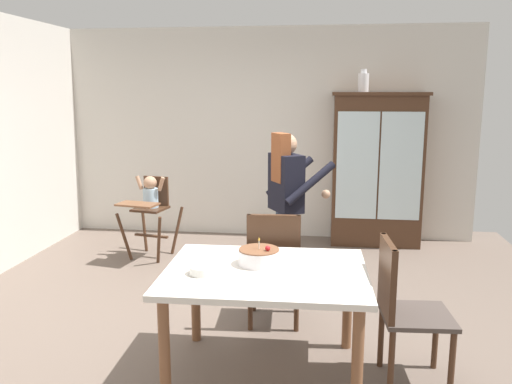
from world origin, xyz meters
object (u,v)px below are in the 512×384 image
(adult_person, at_px, (287,195))
(china_cabinet, at_px, (377,169))
(dining_chair_far_side, at_px, (274,261))
(serving_bowl, at_px, (202,270))
(dining_chair_right_end, at_px, (401,302))
(birthday_cake, at_px, (259,256))
(ceramic_vase, at_px, (363,82))
(high_chair_with_toddler, at_px, (150,202))
(dining_table, at_px, (266,283))

(adult_person, bearing_deg, china_cabinet, -58.55)
(adult_person, relative_size, dining_chair_far_side, 1.59)
(serving_bowl, distance_m, dining_chair_right_end, 1.30)
(serving_bowl, bearing_deg, birthday_cake, 34.95)
(adult_person, distance_m, serving_bowl, 1.60)
(adult_person, bearing_deg, ceramic_vase, -53.34)
(high_chair_with_toddler, distance_m, serving_bowl, 2.77)
(china_cabinet, height_order, birthday_cake, china_cabinet)
(ceramic_vase, relative_size, dining_chair_right_end, 0.28)
(adult_person, distance_m, birthday_cake, 1.31)
(china_cabinet, bearing_deg, dining_table, -107.31)
(china_cabinet, bearing_deg, ceramic_vase, 178.96)
(serving_bowl, bearing_deg, china_cabinet, 67.38)
(high_chair_with_toddler, distance_m, dining_chair_right_end, 3.42)
(high_chair_with_toddler, bearing_deg, serving_bowl, -53.58)
(dining_chair_right_end, bearing_deg, china_cabinet, -6.17)
(adult_person, height_order, serving_bowl, adult_person)
(china_cabinet, distance_m, dining_chair_right_end, 3.26)
(birthday_cake, bearing_deg, china_cabinet, 71.19)
(adult_person, xyz_separation_m, dining_chair_right_end, (0.85, -1.39, -0.41))
(china_cabinet, xyz_separation_m, ceramic_vase, (-0.20, 0.00, 1.06))
(dining_table, xyz_separation_m, dining_chair_right_end, (0.88, 0.02, -0.09))
(high_chair_with_toddler, relative_size, dining_table, 0.70)
(high_chair_with_toddler, xyz_separation_m, dining_chair_far_side, (1.58, -1.63, -0.10))
(china_cabinet, relative_size, serving_bowl, 10.48)
(china_cabinet, xyz_separation_m, birthday_cake, (-1.07, -3.15, -0.15))
(high_chair_with_toddler, height_order, dining_chair_far_side, dining_chair_far_side)
(china_cabinet, bearing_deg, high_chair_with_toddler, -161.22)
(china_cabinet, distance_m, dining_chair_far_side, 2.75)
(dining_table, height_order, birthday_cake, birthday_cake)
(ceramic_vase, bearing_deg, dining_chair_right_end, -88.72)
(adult_person, relative_size, serving_bowl, 8.50)
(dining_table, bearing_deg, high_chair_with_toddler, 123.97)
(serving_bowl, xyz_separation_m, dining_chair_right_end, (1.28, 0.15, -0.21))
(ceramic_vase, relative_size, serving_bowl, 1.50)
(adult_person, xyz_separation_m, serving_bowl, (-0.43, -1.53, -0.20))
(high_chair_with_toddler, distance_m, birthday_cake, 2.74)
(dining_chair_right_end, bearing_deg, serving_bowl, 92.66)
(china_cabinet, bearing_deg, dining_chair_far_side, -112.24)
(high_chair_with_toddler, height_order, dining_chair_right_end, dining_chair_right_end)
(dining_table, xyz_separation_m, serving_bowl, (-0.40, -0.13, 0.12))
(high_chair_with_toddler, bearing_deg, dining_chair_right_end, -32.75)
(dining_chair_far_side, bearing_deg, birthday_cake, 82.85)
(dining_table, distance_m, dining_chair_right_end, 0.89)
(adult_person, relative_size, dining_table, 1.13)
(ceramic_vase, xyz_separation_m, dining_chair_right_end, (0.07, -3.24, -1.45))
(china_cabinet, distance_m, birthday_cake, 3.33)
(adult_person, relative_size, birthday_cake, 5.47)
(birthday_cake, distance_m, dining_chair_right_end, 0.97)
(high_chair_with_toddler, distance_m, adult_person, 1.92)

